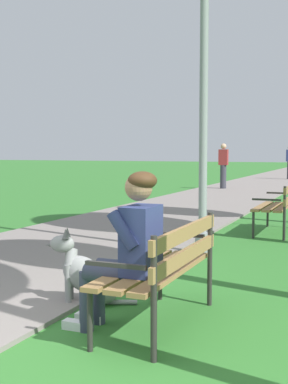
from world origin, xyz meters
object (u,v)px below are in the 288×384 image
(person_seated_on_near_bench, at_px, (128,246))
(park_bench_mid, at_px, (279,203))
(lamp_post_near, at_px, (204,85))
(pedestrian_distant, at_px, (223,166))
(park_bench_near, at_px, (164,263))
(dog_grey, at_px, (88,277))

(person_seated_on_near_bench, bearing_deg, park_bench_mid, 86.11)
(park_bench_mid, distance_m, person_seated_on_near_bench, 5.40)
(park_bench_mid, distance_m, lamp_post_near, 2.96)
(pedestrian_distant, bearing_deg, park_bench_mid, -70.59)
(park_bench_near, distance_m, pedestrian_distant, 14.82)
(park_bench_near, distance_m, dog_grey, 0.92)
(park_bench_mid, relative_size, lamp_post_near, 0.34)
(person_seated_on_near_bench, bearing_deg, pedestrian_distant, 101.24)
(park_bench_near, relative_size, lamp_post_near, 0.34)
(lamp_post_near, height_order, pedestrian_distant, lamp_post_near)
(person_seated_on_near_bench, xyz_separation_m, pedestrian_distant, (-2.93, 14.73, 0.16))
(park_bench_mid, height_order, lamp_post_near, lamp_post_near)
(person_seated_on_near_bench, distance_m, dog_grey, 0.92)
(park_bench_near, relative_size, park_bench_mid, 1.00)
(park_bench_near, height_order, lamp_post_near, lamp_post_near)
(park_bench_near, distance_m, park_bench_mid, 5.14)
(park_bench_mid, bearing_deg, park_bench_near, -91.77)
(person_seated_on_near_bench, height_order, lamp_post_near, lamp_post_near)
(park_bench_mid, bearing_deg, person_seated_on_near_bench, -93.89)
(park_bench_mid, xyz_separation_m, pedestrian_distant, (-3.29, 9.34, 0.33))
(dog_grey, relative_size, pedestrian_distant, 0.48)
(park_bench_mid, xyz_separation_m, person_seated_on_near_bench, (-0.37, -5.38, 0.17))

